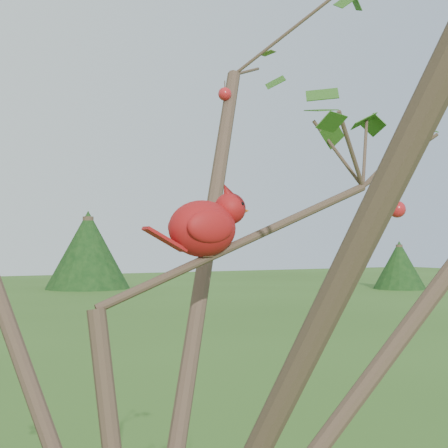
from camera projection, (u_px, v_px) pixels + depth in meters
crabapple_tree at (159, 216)px, 1.09m from camera, size 2.35×2.05×2.95m
cardinal at (206, 226)px, 1.25m from camera, size 0.24×0.12×0.17m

